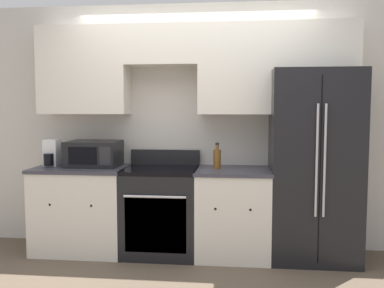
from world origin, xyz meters
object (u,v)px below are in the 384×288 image
refrigerator (313,165)px  microwave (94,154)px  oven_range (161,210)px  bottle (217,158)px

refrigerator → microwave: refrigerator is taller
oven_range → microwave: (-0.72, 0.06, 0.57)m
refrigerator → microwave: bearing=-179.8°
oven_range → bottle: size_ratio=4.02×
refrigerator → oven_range: bearing=-177.4°
microwave → bottle: bearing=-0.4°
oven_range → bottle: (0.57, 0.05, 0.54)m
oven_range → bottle: bottle is taller
refrigerator → bottle: 0.95m
bottle → oven_range: bearing=-175.0°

